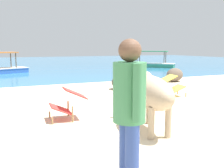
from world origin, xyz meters
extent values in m
cube|color=beige|center=(0.00, 0.00, 0.02)|extent=(18.00, 14.00, 0.04)
cube|color=teal|center=(0.00, 22.00, 0.00)|extent=(60.00, 36.00, 0.03)
cylinder|color=tan|center=(-0.63, 0.83, 0.32)|extent=(0.11, 0.11, 0.56)
cylinder|color=tan|center=(-0.32, 0.78, 0.32)|extent=(0.11, 0.11, 0.56)
cylinder|color=tan|center=(-0.76, 0.00, 0.32)|extent=(0.11, 0.11, 0.56)
cylinder|color=tan|center=(-0.46, -0.05, 0.32)|extent=(0.11, 0.11, 0.56)
ellipsoid|color=tan|center=(-0.54, 0.39, 0.77)|extent=(0.81, 1.59, 0.61)
ellipsoid|color=tan|center=(-0.39, 1.32, 0.87)|extent=(0.31, 0.44, 0.28)
cone|color=tan|center=(-0.53, 1.34, 0.99)|extent=(0.12, 0.12, 0.10)
cone|color=tan|center=(-0.25, 1.30, 0.99)|extent=(0.12, 0.12, 0.10)
ellipsoid|color=tan|center=(-0.50, 0.65, 1.02)|extent=(0.29, 0.32, 0.20)
cylinder|color=#A37A4C|center=(2.30, 3.19, 0.11)|extent=(0.04, 0.04, 0.14)
cylinder|color=#A37A4C|center=(2.21, 2.67, 0.11)|extent=(0.04, 0.04, 0.14)
cylinder|color=#A37A4C|center=(1.89, 3.26, 0.21)|extent=(0.04, 0.04, 0.34)
cylinder|color=#A37A4C|center=(1.81, 2.74, 0.21)|extent=(0.04, 0.04, 0.34)
cube|color=#EFD14C|center=(2.05, 2.96, 0.28)|extent=(0.51, 0.59, 0.21)
cube|color=#EFD14C|center=(1.75, 3.02, 0.61)|extent=(0.54, 0.59, 0.23)
cylinder|color=#A37A4C|center=(-2.13, 1.51, 0.11)|extent=(0.04, 0.04, 0.14)
cylinder|color=#A37A4C|center=(-2.10, 2.03, 0.11)|extent=(0.04, 0.04, 0.14)
cylinder|color=#A37A4C|center=(-1.72, 1.48, 0.21)|extent=(0.04, 0.04, 0.34)
cylinder|color=#A37A4C|center=(-1.68, 2.00, 0.21)|extent=(0.04, 0.04, 0.34)
cube|color=red|center=(-1.91, 1.75, 0.28)|extent=(0.47, 0.55, 0.21)
cube|color=red|center=(-1.60, 1.73, 0.61)|extent=(0.50, 0.55, 0.23)
cylinder|color=#334C99|center=(-1.90, -1.44, 0.45)|extent=(0.14, 0.14, 0.82)
cylinder|color=#334C99|center=(-1.88, -1.26, 0.45)|extent=(0.14, 0.14, 0.82)
cylinder|color=#428956|center=(-1.89, -1.35, 1.15)|extent=(0.32, 0.32, 0.58)
cylinder|color=#428956|center=(-1.92, -1.56, 1.18)|extent=(0.09, 0.09, 0.52)
cylinder|color=#428956|center=(-1.86, -1.14, 1.18)|extent=(0.09, 0.09, 0.52)
sphere|color=brown|center=(-1.89, -1.35, 1.55)|extent=(0.22, 0.22, 0.22)
ellipsoid|color=brown|center=(1.03, 4.85, 0.30)|extent=(0.95, 0.96, 0.52)
ellipsoid|color=gray|center=(0.93, 3.75, 0.31)|extent=(1.27, 1.26, 0.55)
ellipsoid|color=#6B5B4C|center=(4.15, 5.75, 0.35)|extent=(0.97, 0.77, 0.62)
ellipsoid|color=gray|center=(2.74, 5.65, 0.23)|extent=(0.85, 0.84, 0.38)
cube|color=#338E66|center=(8.06, 13.83, 0.16)|extent=(3.31, 3.34, 0.28)
cube|color=white|center=(8.06, 13.83, 0.32)|extent=(3.40, 3.43, 0.04)
cylinder|color=brown|center=(7.03, 14.33, 0.77)|extent=(0.06, 0.06, 0.95)
cylinder|color=brown|center=(7.58, 14.87, 0.77)|extent=(0.06, 0.06, 0.95)
cylinder|color=brown|center=(8.54, 12.79, 0.77)|extent=(0.06, 0.06, 0.95)
cylinder|color=brown|center=(9.09, 13.33, 0.77)|extent=(0.06, 0.06, 0.95)
cube|color=#339356|center=(8.06, 13.83, 1.28)|extent=(2.43, 2.45, 0.06)
cylinder|color=brown|center=(-2.44, 13.84, 0.77)|extent=(0.06, 0.06, 0.95)
cylinder|color=brown|center=(-2.18, 13.11, 0.77)|extent=(0.06, 0.06, 0.95)
camera|label=1|loc=(-3.01, -3.47, 1.58)|focal=40.39mm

